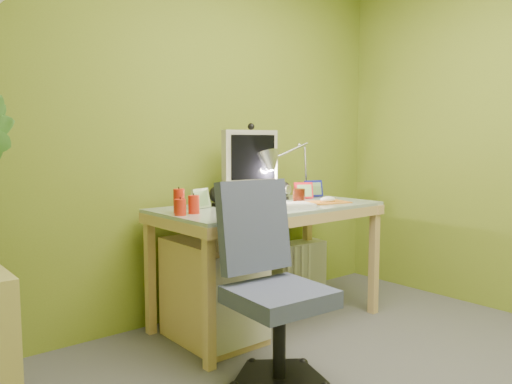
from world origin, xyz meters
TOP-DOWN VIEW (x-y plane):
  - wall_back at (0.00, 1.60)m, footprint 3.20×0.01m
  - desk at (0.25, 1.18)m, footprint 1.39×0.71m
  - monitor at (0.25, 1.36)m, footprint 0.41×0.27m
  - speaker_left at (-0.02, 1.34)m, footprint 0.11×0.11m
  - speaker_right at (0.52, 1.34)m, footprint 0.12×0.12m
  - keyboard at (0.17, 1.04)m, footprint 0.50×0.29m
  - mousepad at (0.63, 1.04)m, footprint 0.29×0.23m
  - mouse at (0.63, 1.04)m, footprint 0.13×0.09m
  - amber_tumbler at (0.43, 1.10)m, footprint 0.08×0.08m
  - candle_cluster at (-0.35, 1.19)m, footprint 0.21×0.19m
  - photo_frame_red at (0.67, 1.30)m, footprint 0.12×0.07m
  - photo_frame_blue at (0.81, 1.34)m, footprint 0.13×0.06m
  - photo_frame_green at (-0.15, 1.32)m, footprint 0.13×0.06m
  - desk_lamp at (0.70, 1.36)m, footprint 0.54×0.31m
  - task_chair at (-0.25, 0.53)m, footprint 0.50×0.50m
  - radiator at (0.78, 1.46)m, footprint 0.41×0.20m

SIDE VIEW (x-z plane):
  - radiator at x=0.78m, z-range 0.00..0.40m
  - desk at x=0.25m, z-range 0.00..0.74m
  - task_chair at x=-0.25m, z-range 0.00..0.85m
  - mousepad at x=0.63m, z-range 0.74..0.75m
  - keyboard at x=0.17m, z-range 0.74..0.76m
  - mouse at x=0.63m, z-range 0.74..0.78m
  - amber_tumbler at x=0.43m, z-range 0.74..0.84m
  - photo_frame_red at x=0.67m, z-range 0.74..0.85m
  - photo_frame_green at x=-0.15m, z-range 0.74..0.86m
  - photo_frame_blue at x=0.81m, z-range 0.74..0.86m
  - speaker_left at x=-0.02m, z-range 0.74..0.86m
  - speaker_right at x=0.52m, z-range 0.74..0.86m
  - candle_cluster at x=-0.35m, z-range 0.74..0.87m
  - monitor at x=0.25m, z-range 0.74..1.26m
  - desk_lamp at x=0.70m, z-range 0.74..1.29m
  - wall_back at x=0.00m, z-range 0.00..2.40m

